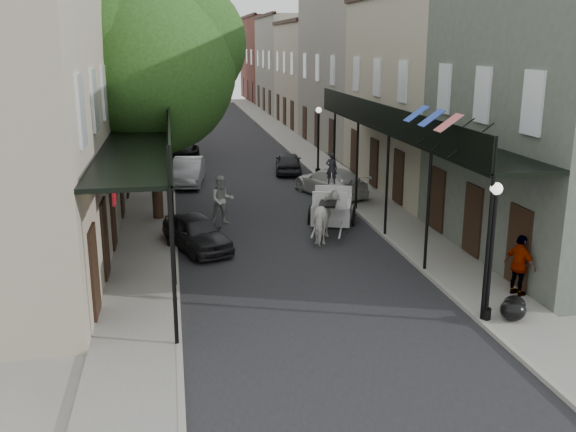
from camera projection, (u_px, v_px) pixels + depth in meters
name	position (u px, v px, depth m)	size (l,w,h in m)	color
ground	(318.00, 305.00, 18.28)	(140.00, 140.00, 0.00)	gray
road	(242.00, 171.00, 37.28)	(8.00, 90.00, 0.01)	black
sidewalk_left	(154.00, 173.00, 36.40)	(2.20, 90.00, 0.12)	gray
sidewalk_right	(325.00, 168.00, 38.13)	(2.20, 90.00, 0.12)	gray
building_row_left	(99.00, 73.00, 43.93)	(5.00, 80.00, 10.50)	gray
building_row_right	(342.00, 71.00, 46.90)	(5.00, 80.00, 10.50)	gray
gallery_left	(146.00, 134.00, 23.03)	(2.20, 18.05, 4.88)	black
gallery_right	(400.00, 128.00, 24.68)	(2.20, 18.05, 4.88)	black
tree_near	(161.00, 62.00, 25.54)	(7.31, 6.80, 9.63)	#382619
tree_far	(163.00, 67.00, 39.00)	(6.45, 6.00, 8.61)	#382619
lamppost_right_near	(491.00, 250.00, 16.55)	(0.32, 0.32, 3.71)	black
lamppost_left	(169.00, 194.00, 22.74)	(0.32, 0.32, 3.71)	black
lamppost_right_far	(318.00, 139.00, 35.55)	(0.32, 0.32, 3.71)	black
horse	(327.00, 217.00, 24.04)	(0.99, 2.17, 1.84)	white
carriage	(333.00, 193.00, 26.70)	(2.43, 3.04, 3.07)	black
pedestrian_walking	(222.00, 200.00, 26.17)	(0.99, 0.77, 2.03)	#A0A198
pedestrian_sidewalk_left	(154.00, 182.00, 30.46)	(0.95, 0.55, 1.47)	gray
pedestrian_sidewalk_right	(520.00, 265.00, 18.44)	(1.06, 0.44, 1.81)	gray
car_left_near	(197.00, 232.00, 23.02)	(1.52, 3.77, 1.28)	black
car_left_mid	(188.00, 172.00, 33.63)	(1.48, 4.25, 1.40)	#9D9CA2
car_left_far	(178.00, 145.00, 42.28)	(2.31, 5.01, 1.39)	black
car_right_near	(331.00, 182.00, 31.16)	(1.90, 4.68, 1.36)	silver
car_right_far	(289.00, 163.00, 36.62)	(1.45, 3.61, 1.23)	black
trash_bags	(513.00, 308.00, 17.10)	(0.93, 1.08, 0.57)	black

